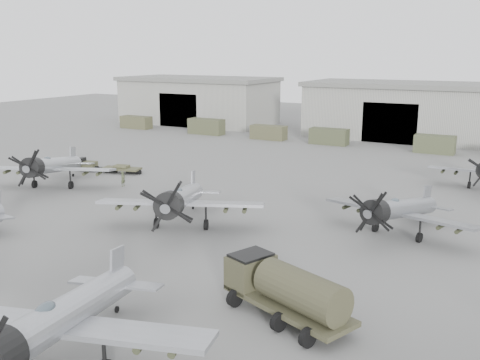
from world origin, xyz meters
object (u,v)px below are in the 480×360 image
Objects in this scene: aircraft_mid_2 at (398,210)px; tug_trailer at (100,167)px; fuel_tanker at (286,288)px; ground_crew at (123,179)px; aircraft_mid_1 at (180,200)px; aircraft_near_1 at (56,322)px; aircraft_mid_0 at (50,166)px.

tug_trailer is at bearing -177.06° from aircraft_mid_2.
ground_crew is at bearing 167.27° from fuel_tanker.
aircraft_mid_1 is at bearing -121.87° from ground_crew.
aircraft_near_1 reaches higher than aircraft_mid_1.
aircraft_mid_2 is 27.90m from ground_crew.
aircraft_mid_2 is (33.41, 1.71, -0.19)m from aircraft_mid_0.
fuel_tanker is at bearing -46.18° from tug_trailer.
aircraft_mid_2 reaches higher than ground_crew.
tug_trailer is at bearing 167.99° from fuel_tanker.
ground_crew is (-12.87, 8.41, -1.57)m from aircraft_mid_1.
aircraft_mid_0 reaches higher than fuel_tanker.
aircraft_mid_0 is (-24.91, 22.45, -0.13)m from aircraft_near_1.
aircraft_mid_1 is at bearing -36.39° from aircraft_mid_0.
aircraft_mid_1 is 1.62× the size of fuel_tanker.
aircraft_mid_0 reaches higher than ground_crew.
aircraft_mid_0 reaches higher than aircraft_mid_2.
fuel_tanker is (12.75, -9.09, -0.70)m from aircraft_mid_1.
aircraft_mid_2 is 1.49× the size of fuel_tanker.
aircraft_mid_0 is 1.60× the size of tug_trailer.
aircraft_mid_1 is at bearing 166.12° from fuel_tanker.
aircraft_mid_2 is at bearing -1.44° from aircraft_mid_1.
aircraft_mid_0 is 8.42m from tug_trailer.
tug_trailer is (-26.10, 30.61, -1.83)m from aircraft_near_1.
aircraft_mid_1 reaches higher than aircraft_mid_0.
fuel_tanker is at bearing -123.04° from ground_crew.
fuel_tanker is 1.01× the size of tug_trailer.
aircraft_mid_1 reaches higher than tug_trailer.
ground_crew is at bearing -171.39° from aircraft_mid_2.
fuel_tanker is (6.36, 9.04, -0.77)m from aircraft_near_1.
aircraft_mid_1 is (18.52, -4.33, 0.06)m from aircraft_mid_0.
aircraft_mid_0 is at bearing 143.34° from aircraft_mid_1.
aircraft_near_1 is 1.05× the size of aircraft_mid_1.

